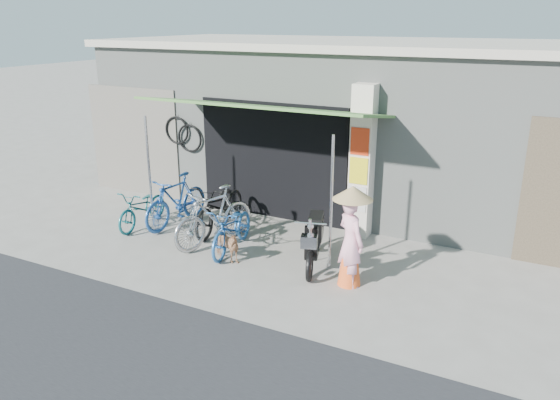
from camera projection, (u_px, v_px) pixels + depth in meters
The scene contains 13 objects.
ground at pixel (264, 274), 9.31m from camera, with size 80.00×80.00×0.00m, color gray.
bicycle_shop at pixel (365, 120), 13.03m from camera, with size 12.30×5.30×3.66m.
shop_pillar at pixel (362, 162), 10.53m from camera, with size 0.42×0.44×3.00m.
awning at pixel (262, 109), 10.28m from camera, with size 4.60×1.88×2.72m.
neighbour_left at pixel (134, 141), 13.25m from camera, with size 2.60×0.06×2.60m, color #6B665B.
bike_teal at pixel (143, 208), 11.31m from camera, with size 0.54×1.56×0.82m, color #155B61.
bike_blue at pixel (176, 201), 11.34m from camera, with size 0.51×1.80×1.08m, color #2353A1.
bike_black at pixel (220, 206), 11.08m from camera, with size 0.68×1.96×1.03m, color black.
bike_silver at pixel (214, 216), 10.36m from camera, with size 0.53×1.88×1.13m, color #B7B8BC.
bike_navy at pixel (232, 228), 10.11m from camera, with size 0.59×1.68×0.88m, color #225A9D.
street_dog at pixel (226, 246), 9.71m from camera, with size 0.32×0.70×0.59m, color #95814F.
moped at pixel (314, 239), 9.56m from camera, with size 0.76×1.76×1.03m.
nun at pixel (351, 237), 8.68m from camera, with size 0.66×0.64×1.69m.
Camera 1 is at (4.10, -7.37, 4.15)m, focal length 35.00 mm.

